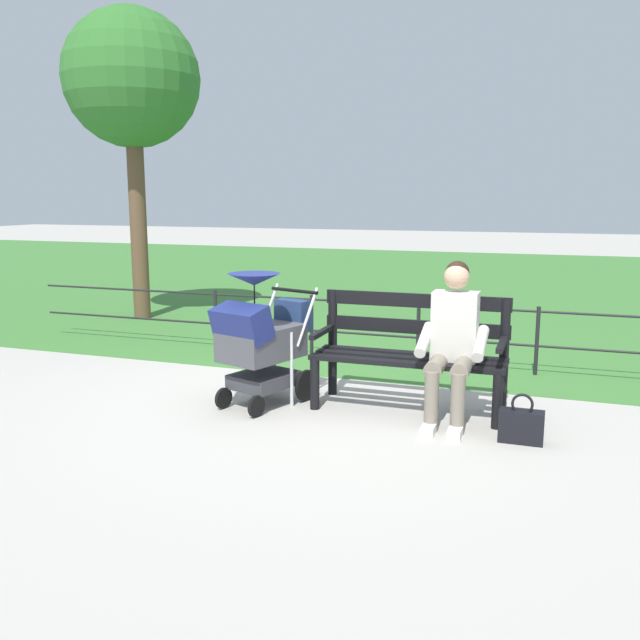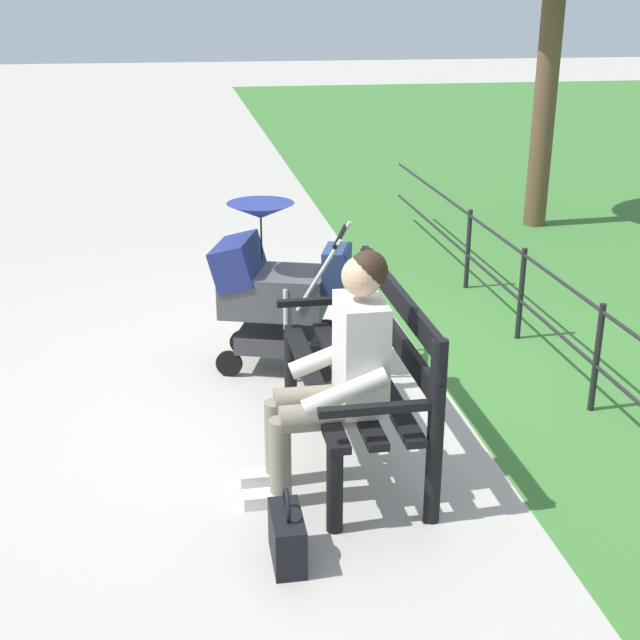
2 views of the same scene
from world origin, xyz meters
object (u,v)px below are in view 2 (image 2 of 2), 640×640
Objects in this scene: park_bench at (366,363)px; person_on_bench at (339,368)px; stroller at (273,285)px; handbag at (287,536)px.

person_on_bench is at bearing 149.53° from park_bench.
stroller is (1.59, 0.15, -0.08)m from person_on_bench.
stroller reaches higher than handbag.
stroller is 2.22m from handbag.
person_on_bench reaches higher than park_bench.
handbag is (-2.17, 0.19, -0.47)m from stroller.
stroller is at bearing 5.24° from person_on_bench.
park_bench reaches higher than handbag.
park_bench is 1.26× the size of person_on_bench.
handbag is at bearing 149.39° from park_bench.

